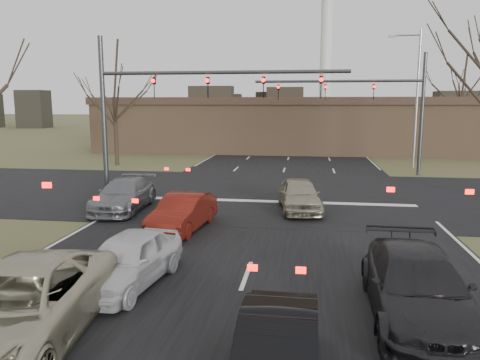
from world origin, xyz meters
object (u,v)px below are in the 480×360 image
at_px(car_red_ahead, 183,212).
at_px(mast_arm_near, 167,97).
at_px(mast_arm_far, 378,99).
at_px(car_charcoal_sedan, 417,287).
at_px(car_white_sedan, 128,259).
at_px(car_black_hatch, 277,351).
at_px(car_silver_ahead, 300,195).
at_px(streetlight_right_far, 415,92).
at_px(car_silver_suv, 18,306).
at_px(car_grey_ahead, 124,195).
at_px(building, 312,124).

bearing_deg(car_red_ahead, mast_arm_near, 118.57).
height_order(mast_arm_far, car_charcoal_sedan, mast_arm_far).
relative_size(mast_arm_near, car_white_sedan, 2.91).
bearing_deg(car_black_hatch, mast_arm_far, 79.06).
bearing_deg(car_charcoal_sedan, car_silver_ahead, 106.35).
height_order(streetlight_right_far, car_charcoal_sedan, streetlight_right_far).
bearing_deg(car_silver_suv, mast_arm_far, 61.46).
bearing_deg(mast_arm_near, car_red_ahead, -68.18).
bearing_deg(car_silver_ahead, mast_arm_near, 157.49).
bearing_deg(car_black_hatch, car_silver_suv, 173.00).
bearing_deg(car_silver_suv, car_black_hatch, -13.21).
relative_size(mast_arm_near, mast_arm_far, 1.09).
xyz_separation_m(car_charcoal_sedan, car_silver_ahead, (-2.77, 10.33, -0.03)).
relative_size(mast_arm_far, car_black_hatch, 2.88).
bearing_deg(mast_arm_near, mast_arm_far, 41.22).
bearing_deg(streetlight_right_far, car_grey_ahead, -133.49).
bearing_deg(mast_arm_far, streetlight_right_far, 51.89).
height_order(car_silver_suv, car_silver_ahead, car_silver_suv).
xyz_separation_m(car_black_hatch, car_silver_ahead, (0.13, 13.28, 0.09)).
xyz_separation_m(building, streetlight_right_far, (7.32, -11.00, 2.92)).
relative_size(building, car_silver_ahead, 9.94).
bearing_deg(car_silver_ahead, car_charcoal_sedan, -82.80).
relative_size(building, mast_arm_far, 3.81).
height_order(car_white_sedan, car_grey_ahead, car_white_sedan).
bearing_deg(mast_arm_near, car_silver_ahead, -14.67).
distance_m(car_white_sedan, car_grey_ahead, 9.09).
distance_m(mast_arm_near, car_silver_ahead, 8.04).
bearing_deg(car_grey_ahead, car_black_hatch, -60.04).
height_order(mast_arm_near, mast_arm_far, same).
xyz_separation_m(mast_arm_far, car_red_ahead, (-9.18, -15.57, -4.34)).
xyz_separation_m(mast_arm_far, car_grey_ahead, (-12.68, -12.68, -4.32)).
bearing_deg(streetlight_right_far, car_silver_suv, -115.19).
bearing_deg(building, car_black_hatch, -91.18).
xyz_separation_m(mast_arm_near, mast_arm_far, (11.41, 10.00, -0.06)).
height_order(streetlight_right_far, car_silver_ahead, streetlight_right_far).
bearing_deg(car_red_ahead, streetlight_right_far, 64.56).
height_order(car_white_sedan, car_black_hatch, car_white_sedan).
bearing_deg(car_silver_suv, car_grey_ahead, 96.30).
bearing_deg(car_silver_ahead, car_grey_ahead, 179.22).
height_order(car_black_hatch, car_red_ahead, car_red_ahead).
relative_size(car_silver_suv, car_silver_ahead, 1.35).
distance_m(building, car_grey_ahead, 29.02).
bearing_deg(car_silver_ahead, car_black_hatch, -98.41).
distance_m(streetlight_right_far, car_charcoal_sedan, 27.00).
xyz_separation_m(car_black_hatch, car_grey_ahead, (-7.68, 12.32, 0.06)).
height_order(mast_arm_near, car_charcoal_sedan, mast_arm_near).
distance_m(car_black_hatch, car_silver_ahead, 13.28).
xyz_separation_m(building, car_white_sedan, (-5.00, -36.07, -1.96)).
bearing_deg(mast_arm_far, car_black_hatch, -101.33).
relative_size(streetlight_right_far, car_white_sedan, 2.40).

